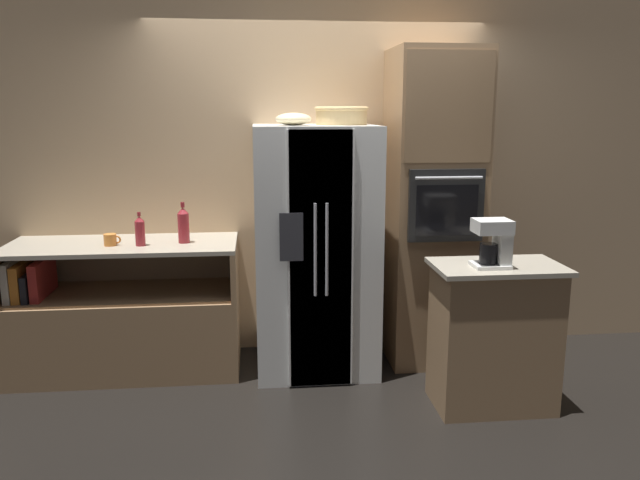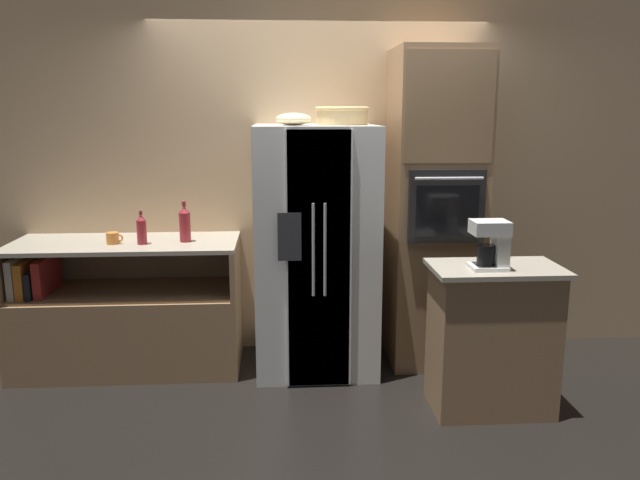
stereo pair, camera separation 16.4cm
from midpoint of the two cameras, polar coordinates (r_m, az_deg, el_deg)
ground_plane at (r=4.67m, az=-0.70°, el=-11.70°), size 20.00×20.00×0.00m
wall_back at (r=4.81m, az=-1.30°, el=6.30°), size 12.00×0.06×2.80m
counter_left at (r=4.78m, az=-18.40°, el=-7.31°), size 1.60×0.67×0.94m
refrigerator at (r=4.47m, az=-1.50°, el=-0.88°), size 0.85×0.81×1.76m
wall_oven at (r=4.64m, az=9.25°, el=2.82°), size 0.64×0.69×2.29m
island_counter at (r=4.10m, az=14.48°, el=-8.47°), size 0.79×0.49×0.93m
wicker_basket at (r=4.40m, az=0.87°, el=11.36°), size 0.38×0.38×0.12m
fruit_bowl at (r=4.27m, az=-3.57°, el=10.98°), size 0.24×0.24×0.08m
bottle_tall at (r=4.48m, az=-17.15°, el=0.82°), size 0.07×0.07×0.23m
bottle_short at (r=4.49m, az=-13.40°, el=1.36°), size 0.08×0.08×0.29m
mug at (r=4.56m, az=-19.59°, el=0.02°), size 0.12×0.09×0.08m
coffee_maker at (r=3.86m, az=14.57°, el=-0.11°), size 0.21×0.18×0.29m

